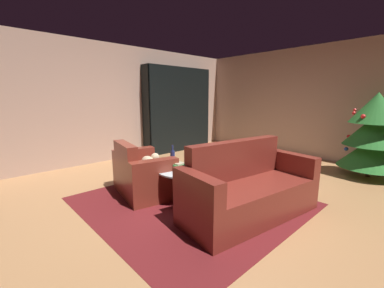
{
  "coord_description": "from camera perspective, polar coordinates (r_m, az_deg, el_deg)",
  "views": [
    {
      "loc": [
        2.3,
        -2.65,
        1.43
      ],
      "look_at": [
        -0.37,
        -0.17,
        0.73
      ],
      "focal_mm": 22.98,
      "sensor_mm": 36.0,
      "label": 1
    }
  ],
  "objects": [
    {
      "name": "coffee_table",
      "position": [
        3.44,
        -2.47,
        -6.67
      ],
      "size": [
        0.67,
        0.67,
        0.44
      ],
      "color": "black",
      "rests_on": "ground"
    },
    {
      "name": "book_stack_on_table",
      "position": [
        3.4,
        -3.38,
        -5.15
      ],
      "size": [
        0.23,
        0.17,
        0.11
      ],
      "color": "#BA3630",
      "rests_on": "coffee_table"
    },
    {
      "name": "bookshelf_unit",
      "position": [
        6.73,
        -2.28,
        7.72
      ],
      "size": [
        0.34,
        2.01,
        2.19
      ],
      "color": "black",
      "rests_on": "ground"
    },
    {
      "name": "bottle_on_table",
      "position": [
        3.53,
        -4.53,
        -3.36
      ],
      "size": [
        0.07,
        0.07,
        0.32
      ],
      "color": "navy",
      "rests_on": "coffee_table"
    },
    {
      "name": "decorated_tree",
      "position": [
        5.41,
        36.47,
        1.85
      ],
      "size": [
        1.05,
        1.05,
        1.52
      ],
      "color": "brown",
      "rests_on": "ground"
    },
    {
      "name": "couch_red",
      "position": [
        3.13,
        12.91,
        -10.55
      ],
      "size": [
        0.96,
        1.84,
        0.9
      ],
      "color": "maroon",
      "rests_on": "ground"
    },
    {
      "name": "wall_back",
      "position": [
        6.44,
        26.43,
        8.52
      ],
      "size": [
        6.14,
        0.06,
        2.59
      ],
      "primitive_type": "cube",
      "color": "tan",
      "rests_on": "ground"
    },
    {
      "name": "ground_plane",
      "position": [
        3.79,
        5.72,
        -11.43
      ],
      "size": [
        8.02,
        8.02,
        0.0
      ],
      "primitive_type": "plane",
      "color": "#AB794C"
    },
    {
      "name": "wall_left",
      "position": [
        5.96,
        -16.82,
        9.08
      ],
      "size": [
        0.06,
        6.8,
        2.59
      ],
      "primitive_type": "cube",
      "color": "tan",
      "rests_on": "ground"
    },
    {
      "name": "area_rug",
      "position": [
        3.52,
        -0.25,
        -13.11
      ],
      "size": [
        2.7,
        2.59,
        0.01
      ],
      "primitive_type": "cube",
      "color": "maroon",
      "rests_on": "ground"
    },
    {
      "name": "armchair_red",
      "position": [
        3.77,
        -11.55,
        -7.04
      ],
      "size": [
        1.15,
        0.86,
        0.79
      ],
      "color": "maroon",
      "rests_on": "ground"
    }
  ]
}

